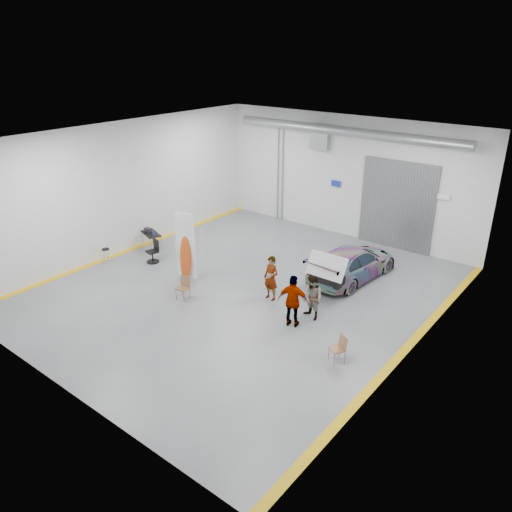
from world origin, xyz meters
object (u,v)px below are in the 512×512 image
Objects in this scene: work_table at (150,233)px; sedan_car at (352,263)px; person_c at (293,301)px; folding_chair_far at (337,354)px; person_a at (271,278)px; surfboard_display at (184,251)px; office_chair at (153,252)px; shop_stool at (106,256)px; person_b at (312,298)px; folding_chair_near at (183,292)px.

sedan_car is at bearing 18.39° from work_table.
person_c is 2.55m from folding_chair_far.
folding_chair_far is at bearing -23.20° from person_a.
sedan_car is 1.51× the size of surfboard_display.
office_chair is (-10.31, 1.56, 0.18)m from folding_chair_far.
work_table is (-7.61, 0.55, -0.11)m from person_a.
folding_chair_far reaches higher than shop_stool.
person_a is at bearing -174.53° from folding_chair_far.
person_a is 1.68× the size of office_chair.
shop_stool is at bearing -95.72° from work_table.
person_b is at bearing -123.59° from person_c.
person_a is 7.63m from work_table.
sedan_car is 2.67× the size of person_a.
folding_chair_near is at bearing -147.26° from folding_chair_far.
sedan_car is 10.85m from shop_stool.
surfboard_display is at bearing -156.64° from person_b.
work_table is at bearing -166.85° from person_b.
shop_stool is 2.44m from work_table.
person_b is at bearing -4.87° from work_table.
shop_stool is (-5.21, 0.28, 0.05)m from folding_chair_near.
person_c is 9.54m from work_table.
office_chair is (-6.24, -0.46, -0.42)m from person_a.
person_a is (-1.54, -3.59, 0.20)m from sedan_car.
folding_chair_near is at bearing -4.71° from person_c.
surfboard_display is at bearing 6.37° from office_chair.
folding_chair_far is at bearing 6.15° from office_chair.
surfboard_display is (-3.83, -0.82, 0.38)m from person_a.
office_chair is at bearing -22.16° from person_c.
folding_chair_far is (4.07, -2.03, -0.60)m from person_a.
shop_stool is at bearing -124.69° from office_chair.
person_c reaches higher than shop_stool.
surfboard_display is 8.05m from folding_chair_far.
person_c is at bearing -17.41° from surfboard_display.
sedan_car is 6.98m from surfboard_display.
person_c is (-0.24, -0.84, 0.13)m from person_b.
folding_chair_near is 1.01× the size of folding_chair_far.
shop_stool is at bearing -163.57° from person_a.
surfboard_display reaches higher than person_b.
office_chair is (-2.41, 0.36, -0.80)m from surfboard_display.
person_c is 2.15× the size of folding_chair_far.
person_c reaches higher than folding_chair_near.
surfboard_display is (-5.38, -4.41, 0.58)m from sedan_car.
surfboard_display is at bearing -156.74° from folding_chair_far.
person_c is at bearing 10.14° from office_chair.
surfboard_display is (-5.86, -0.55, 0.44)m from person_b.
person_b is 10.01m from shop_stool.
person_b reaches higher than folding_chair_far.
folding_chair_far is 11.96m from work_table.
shop_stool is 0.64× the size of office_chair.
person_b is 1.21× the size of work_table.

